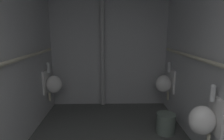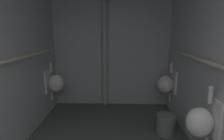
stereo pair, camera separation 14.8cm
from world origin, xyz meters
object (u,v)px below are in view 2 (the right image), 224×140
Objects in this scene: urinal_right_mid at (201,121)px; urinal_right_far at (167,84)px; urinal_left_mid at (55,83)px; waste_bin at (166,125)px; standpipe_back_wall at (105,46)px.

urinal_right_mid is 1.55m from urinal_right_far.
urinal_left_mid and urinal_right_far have the same top height.
waste_bin is (1.97, -0.75, -0.45)m from urinal_left_mid.
waste_bin is at bearing -20.78° from urinal_left_mid.
urinal_right_far is 0.29× the size of standpipe_back_wall.
urinal_left_mid is 2.34× the size of waste_bin.
standpipe_back_wall is (0.94, 0.43, 0.69)m from urinal_left_mid.
urinal_right_mid is (2.15, -1.54, 0.00)m from urinal_left_mid.
standpipe_back_wall reaches higher than urinal_right_mid.
urinal_left_mid is 1.24m from standpipe_back_wall.
standpipe_back_wall is 7.93× the size of waste_bin.
standpipe_back_wall reaches higher than waste_bin.
urinal_left_mid is at bearing -155.12° from standpipe_back_wall.
waste_bin is at bearing 102.59° from urinal_right_mid.
urinal_right_far is (2.15, 0.01, 0.00)m from urinal_left_mid.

